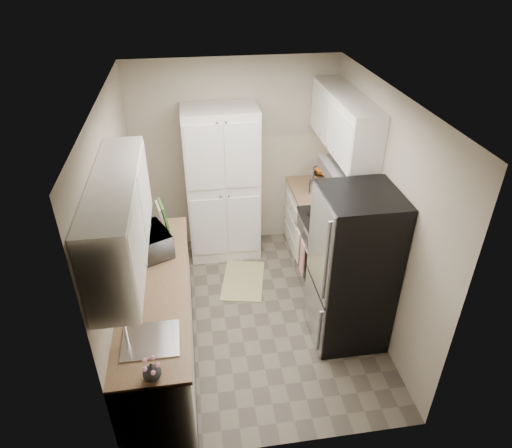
% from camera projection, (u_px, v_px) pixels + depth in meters
% --- Properties ---
extents(ground, '(3.20, 3.20, 0.00)m').
position_uv_depth(ground, '(253.00, 314.00, 5.20)').
color(ground, '#665B4C').
rests_on(ground, ground).
extents(room_shell, '(2.64, 3.24, 2.52)m').
position_uv_depth(room_shell, '(251.00, 188.00, 4.33)').
color(room_shell, '#B6A693').
rests_on(room_shell, ground).
extents(pantry_cabinet, '(0.90, 0.55, 2.00)m').
position_uv_depth(pantry_cabinet, '(223.00, 185.00, 5.75)').
color(pantry_cabinet, silver).
rests_on(pantry_cabinet, ground).
extents(base_cabinet_left, '(0.60, 2.30, 0.88)m').
position_uv_depth(base_cabinet_left, '(160.00, 322.00, 4.48)').
color(base_cabinet_left, silver).
rests_on(base_cabinet_left, ground).
extents(countertop_left, '(0.63, 2.33, 0.04)m').
position_uv_depth(countertop_left, '(155.00, 285.00, 4.24)').
color(countertop_left, '#846647').
rests_on(countertop_left, base_cabinet_left).
extents(base_cabinet_right, '(0.60, 0.80, 0.88)m').
position_uv_depth(base_cabinet_right, '(314.00, 221.00, 6.09)').
color(base_cabinet_right, silver).
rests_on(base_cabinet_right, ground).
extents(countertop_right, '(0.63, 0.83, 0.04)m').
position_uv_depth(countertop_right, '(316.00, 190.00, 5.85)').
color(countertop_right, '#846647').
rests_on(countertop_right, base_cabinet_right).
extents(electric_range, '(0.71, 0.78, 1.13)m').
position_uv_depth(electric_range, '(330.00, 253.00, 5.40)').
color(electric_range, '#B7B7BC').
rests_on(electric_range, ground).
extents(refrigerator, '(0.70, 0.72, 1.70)m').
position_uv_depth(refrigerator, '(353.00, 269.00, 4.52)').
color(refrigerator, '#B7B7BC').
rests_on(refrigerator, ground).
extents(microwave, '(0.48, 0.55, 0.26)m').
position_uv_depth(microwave, '(152.00, 241.00, 4.59)').
color(microwave, silver).
rests_on(microwave, countertop_left).
extents(wine_bottle, '(0.07, 0.07, 0.27)m').
position_uv_depth(wine_bottle, '(149.00, 221.00, 4.91)').
color(wine_bottle, black).
rests_on(wine_bottle, countertop_left).
extents(flower_vase, '(0.17, 0.17, 0.14)m').
position_uv_depth(flower_vase, '(152.00, 371.00, 3.28)').
color(flower_vase, silver).
rests_on(flower_vase, countertop_left).
extents(cutting_board, '(0.08, 0.27, 0.34)m').
position_uv_depth(cutting_board, '(165.00, 217.00, 4.92)').
color(cutting_board, '#498E38').
rests_on(cutting_board, countertop_left).
extents(toaster_oven, '(0.42, 0.46, 0.22)m').
position_uv_depth(toaster_oven, '(323.00, 182.00, 5.77)').
color(toaster_oven, '#AAABAF').
rests_on(toaster_oven, countertop_right).
extents(fruit_basket, '(0.27, 0.27, 0.10)m').
position_uv_depth(fruit_basket, '(323.00, 170.00, 5.70)').
color(fruit_basket, '#F45700').
rests_on(fruit_basket, toaster_oven).
extents(kitchen_mat, '(0.65, 0.87, 0.01)m').
position_uv_depth(kitchen_mat, '(243.00, 280.00, 5.71)').
color(kitchen_mat, tan).
rests_on(kitchen_mat, ground).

